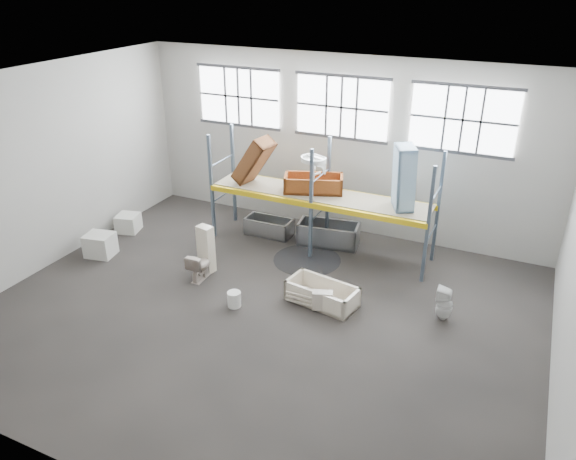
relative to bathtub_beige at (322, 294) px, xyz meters
The scene contains 33 objects.
floor 1.50m from the bathtub_beige, 139.58° to the right, with size 12.00×10.00×0.10m, color #423C38.
ceiling 5.03m from the bathtub_beige, 139.58° to the right, with size 12.00×10.00×0.10m, color silver.
wall_back 4.81m from the bathtub_beige, 105.31° to the left, with size 12.00×0.10×5.00m, color #B4B0A8.
wall_front 6.51m from the bathtub_beige, 100.58° to the right, with size 12.00×0.10×5.00m, color #A6A39B.
wall_left 7.58m from the bathtub_beige, behind, with size 0.10×10.00×5.00m, color #B0ACA3.
window_left 6.77m from the bathtub_beige, 137.32° to the left, with size 2.60×0.04×1.60m, color white.
window_mid 5.33m from the bathtub_beige, 105.71° to the left, with size 2.60×0.04×1.60m, color white.
window_right 5.61m from the bathtub_beige, 62.45° to the left, with size 2.60×0.04×1.60m, color white.
rack_upright_la 4.73m from the bathtub_beige, 154.74° to the left, with size 0.08×0.08×3.00m, color slate.
rack_upright_lb 5.34m from the bathtub_beige, 142.65° to the left, with size 0.08×0.08×3.00m, color slate.
rack_upright_ma 2.57m from the bathtub_beige, 119.96° to the left, with size 0.08×0.08×3.00m, color slate.
rack_upright_mb 3.57m from the bathtub_beige, 109.62° to the left, with size 0.08×0.08×3.00m, color slate.
rack_upright_ra 2.98m from the bathtub_beige, 45.99° to the left, with size 0.08×0.08×3.00m, color slate.
rack_upright_rb 3.87m from the bathtub_beige, 59.15° to the left, with size 0.08×0.08×3.00m, color slate.
rack_beam_front 2.57m from the bathtub_beige, 119.96° to the left, with size 6.00×0.10×0.14m, color yellow.
rack_beam_back 3.57m from the bathtub_beige, 109.62° to the left, with size 6.00×0.10×0.14m, color yellow.
shelf_deck 3.09m from the bathtub_beige, 113.78° to the left, with size 5.90×1.10×0.03m, color gray.
wet_patch 2.09m from the bathtub_beige, 122.72° to the left, with size 1.80×1.80×0.00m, color black.
bathtub_beige is the anchor object (origin of this frame).
cistern_spare 0.35m from the bathtub_beige, 67.36° to the right, with size 0.46×0.22×0.44m, color beige.
sink_in_tub 0.55m from the bathtub_beige, 157.23° to the right, with size 0.44×0.44×0.15m, color #C1ABA4.
toilet_beige 3.16m from the bathtub_beige, behind, with size 0.41×0.72×0.73m, color beige.
cistern_tall 3.24m from the bathtub_beige, behind, with size 0.40×0.26×1.24m, color #F0E1C5.
toilet_white 2.72m from the bathtub_beige, 10.99° to the left, with size 0.36×0.36×0.79m, color white.
steel_tub_left 3.84m from the bathtub_beige, 135.43° to the left, with size 1.34×0.63×0.49m, color #B3B6BA, non-canonical shape.
steel_tub_right 3.04m from the bathtub_beige, 108.56° to the left, with size 1.67×0.78×0.61m, color #A7AAAE, non-canonical shape.
rust_tub_flat 3.37m from the bathtub_beige, 117.08° to the left, with size 1.55×0.73×0.44m, color #994D1D, non-canonical shape.
rust_tub_tilted 4.37m from the bathtub_beige, 141.42° to the left, with size 1.42×0.67×0.40m, color brown, non-canonical shape.
sink_on_shelf 3.21m from the bathtub_beige, 118.05° to the left, with size 0.70×0.54×0.62m, color white.
blue_tub_upright 3.50m from the bathtub_beige, 67.17° to the left, with size 1.58×0.74×0.45m, color #96BDDD, non-canonical shape.
bucket 2.02m from the bathtub_beige, 150.84° to the right, with size 0.31×0.31×0.36m, color white.
carton_near 6.27m from the bathtub_beige, behind, with size 0.72×0.61×0.61m, color silver.
carton_far 6.69m from the bathtub_beige, behind, with size 0.61×0.61×0.51m, color silver.
Camera 1 is at (4.94, -9.07, 7.01)m, focal length 34.10 mm.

